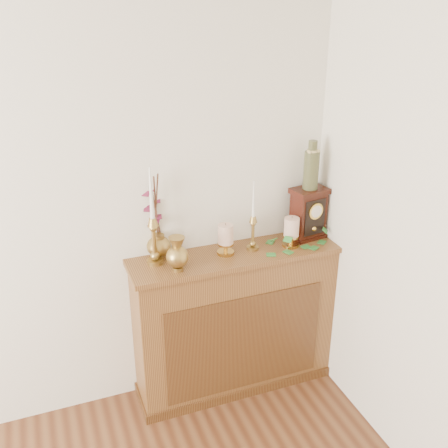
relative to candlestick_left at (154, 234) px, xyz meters
name	(u,v)px	position (x,y,z in m)	size (l,w,h in m)	color
console_shelf	(235,325)	(0.46, -0.04, -0.67)	(1.24, 0.34, 0.93)	brown
candlestick_left	(154,234)	(0.00, 0.00, 0.00)	(0.09, 0.09, 0.55)	#A88A43
candlestick_center	(253,228)	(0.57, -0.03, -0.04)	(0.07, 0.07, 0.42)	#A88A43
bud_vase	(177,254)	(0.09, -0.12, -0.08)	(0.12, 0.12, 0.19)	#A88A43
ginger_jar	(154,217)	(0.03, 0.11, 0.05)	(0.20, 0.22, 0.50)	#A88A43
pillar_candle_left	(226,238)	(0.40, -0.03, -0.08)	(0.10, 0.10, 0.19)	#C09543
pillar_candle_right	(291,231)	(0.79, -0.07, -0.08)	(0.10, 0.10, 0.19)	#C09543
ivy_garland	(293,241)	(0.83, -0.05, -0.16)	(0.39, 0.19, 0.09)	#2E742C
mantel_clock	(308,214)	(0.94, 0.00, -0.03)	(0.23, 0.18, 0.31)	#38110B
ceramic_vase	(311,168)	(0.94, 0.01, 0.26)	(0.09, 0.09, 0.29)	#1A3429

